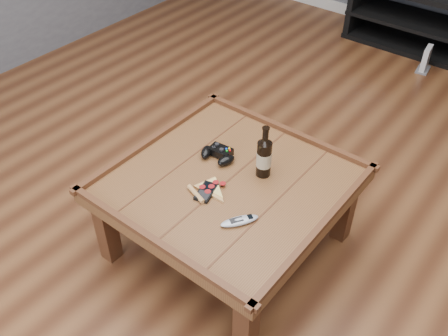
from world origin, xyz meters
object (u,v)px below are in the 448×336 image
Objects in this scene: coffee_table at (229,190)px; remote_control at (240,221)px; beer_bottle at (264,156)px; game_controller at (218,154)px; smartphone at (206,192)px; media_console at (435,23)px; pizza_slice at (209,189)px; game_console at (426,60)px.

coffee_table is 0.28m from remote_control.
beer_bottle is 1.58× the size of remote_control.
game_controller is 0.26m from smartphone.
beer_bottle reaches higher than game_controller.
remote_control reaches higher than smartphone.
media_console is 5.61× the size of pizza_slice.
coffee_table is at bearing 94.10° from pizza_slice.
remote_control reaches higher than game_console.
smartphone is (-0.03, -2.88, 0.21)m from media_console.
pizza_slice is at bearing -100.78° from game_console.
game_console is at bearing -74.47° from media_console.
media_console is 2.89m from smartphone.
game_controller is at bearing 174.16° from remote_control.
beer_bottle is 1.07× the size of pizza_slice.
pizza_slice is (-0.13, -0.24, -0.10)m from beer_bottle.
coffee_table is 2.75m from media_console.
game_console is at bearing 72.54° from smartphone.
media_console is at bearing 90.00° from coffee_table.
media_console is (0.00, 2.75, -0.15)m from coffee_table.
smartphone is 2.56m from game_console.
game_controller is 0.44m from remote_control.
beer_bottle reaches higher than pizza_slice.
beer_bottle is 0.26m from game_controller.
beer_bottle is at bearing 141.30° from remote_control.
pizza_slice is at bearing -104.48° from coffee_table.
game_controller is at bearing -170.85° from beer_bottle.
beer_bottle is at bearing 53.58° from coffee_table.
beer_bottle reaches higher than remote_control.
smartphone is (0.12, -0.23, -0.02)m from game_controller.
smartphone is at bearing -100.70° from game_console.
game_console is (0.12, 2.53, -0.37)m from smartphone.
coffee_table is 0.15m from smartphone.
coffee_table is 3.86× the size of beer_bottle.
game_console is at bearing 105.74° from pizza_slice.
game_console is at bearing 90.06° from beer_bottle.
smartphone is at bearing -65.85° from pizza_slice.
game_console is (0.12, 2.51, -0.37)m from pizza_slice.
game_controller reaches higher than smartphone.
media_console is 7.01× the size of game_console.
game_controller is 2.35m from game_console.
pizza_slice reaches higher than game_console.
media_console is at bearing 127.38° from remote_control.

